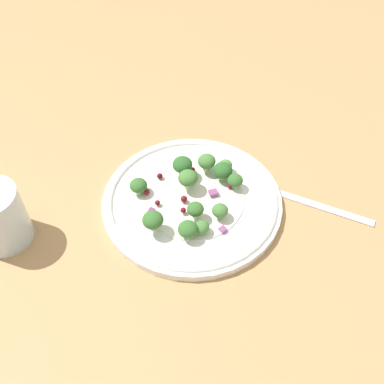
# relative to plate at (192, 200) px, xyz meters

# --- Properties ---
(ground_plane) EXTENTS (1.80, 1.80, 0.02)m
(ground_plane) POSITION_rel_plate_xyz_m (0.01, 0.02, -0.02)
(ground_plane) COLOR tan
(plate) EXTENTS (0.27, 0.27, 0.02)m
(plate) POSITION_rel_plate_xyz_m (0.00, 0.00, 0.00)
(plate) COLOR white
(plate) RESTS_ON ground_plane
(dressing_pool) EXTENTS (0.15, 0.15, 0.00)m
(dressing_pool) POSITION_rel_plate_xyz_m (-0.00, -0.00, 0.00)
(dressing_pool) COLOR white
(dressing_pool) RESTS_ON plate
(broccoli_floret_0) EXTENTS (0.02, 0.02, 0.02)m
(broccoli_floret_0) POSITION_rel_plate_xyz_m (-0.03, 0.04, 0.02)
(broccoli_floret_0) COLOR #9EC684
(broccoli_floret_0) RESTS_ON plate
(broccoli_floret_1) EXTENTS (0.02, 0.02, 0.02)m
(broccoli_floret_1) POSITION_rel_plate_xyz_m (-0.06, -0.04, 0.02)
(broccoli_floret_1) COLOR #8EB77A
(broccoli_floret_1) RESTS_ON plate
(broccoli_floret_2) EXTENTS (0.02, 0.02, 0.02)m
(broccoli_floret_2) POSITION_rel_plate_xyz_m (0.00, 0.04, 0.02)
(broccoli_floret_2) COLOR #ADD18E
(broccoli_floret_2) RESTS_ON plate
(broccoli_floret_3) EXTENTS (0.03, 0.03, 0.03)m
(broccoli_floret_3) POSITION_rel_plate_xyz_m (-0.03, -0.05, 0.03)
(broccoli_floret_3) COLOR #9EC684
(broccoli_floret_3) RESTS_ON plate
(broccoli_floret_4) EXTENTS (0.02, 0.02, 0.02)m
(broccoli_floret_4) POSITION_rel_plate_xyz_m (0.00, 0.06, 0.02)
(broccoli_floret_4) COLOR #9EC684
(broccoli_floret_4) RESTS_ON plate
(broccoli_floret_5) EXTENTS (0.03, 0.03, 0.03)m
(broccoli_floret_5) POSITION_rel_plate_xyz_m (-0.05, -0.03, 0.02)
(broccoli_floret_5) COLOR #9EC684
(broccoli_floret_5) RESTS_ON plate
(broccoli_floret_6) EXTENTS (0.03, 0.03, 0.03)m
(broccoli_floret_6) POSITION_rel_plate_xyz_m (0.02, 0.07, 0.02)
(broccoli_floret_6) COLOR #ADD18E
(broccoli_floret_6) RESTS_ON plate
(broccoli_floret_7) EXTENTS (0.03, 0.03, 0.03)m
(broccoli_floret_7) POSITION_rel_plate_xyz_m (0.07, -0.03, 0.02)
(broccoli_floret_7) COLOR #ADD18E
(broccoli_floret_7) RESTS_ON plate
(broccoli_floret_8) EXTENTS (0.03, 0.03, 0.03)m
(broccoli_floret_8) POSITION_rel_plate_xyz_m (0.06, 0.05, 0.03)
(broccoli_floret_8) COLOR #8EB77A
(broccoli_floret_8) RESTS_ON plate
(broccoli_floret_9) EXTENTS (0.03, 0.03, 0.03)m
(broccoli_floret_9) POSITION_rel_plate_xyz_m (0.00, -0.05, 0.03)
(broccoli_floret_9) COLOR #8EB77A
(broccoli_floret_9) RESTS_ON plate
(broccoli_floret_10) EXTENTS (0.02, 0.02, 0.02)m
(broccoli_floret_10) POSITION_rel_plate_xyz_m (-0.07, -0.01, 0.02)
(broccoli_floret_10) COLOR #ADD18E
(broccoli_floret_10) RESTS_ON plate
(broccoli_floret_11) EXTENTS (0.03, 0.03, 0.03)m
(broccoli_floret_11) POSITION_rel_plate_xyz_m (0.00, -0.02, 0.03)
(broccoli_floret_11) COLOR #9EC684
(broccoli_floret_11) RESTS_ON plate
(cranberry_0) EXTENTS (0.01, 0.01, 0.01)m
(cranberry_0) POSITION_rel_plate_xyz_m (0.02, 0.03, 0.01)
(cranberry_0) COLOR maroon
(cranberry_0) RESTS_ON plate
(cranberry_1) EXTENTS (0.01, 0.01, 0.01)m
(cranberry_1) POSITION_rel_plate_xyz_m (0.02, 0.01, 0.01)
(cranberry_1) COLOR maroon
(cranberry_1) RESTS_ON plate
(cranberry_2) EXTENTS (0.01, 0.01, 0.01)m
(cranberry_2) POSITION_rel_plate_xyz_m (0.06, -0.02, 0.01)
(cranberry_2) COLOR maroon
(cranberry_2) RESTS_ON plate
(cranberry_3) EXTENTS (0.01, 0.01, 0.01)m
(cranberry_3) POSITION_rel_plate_xyz_m (0.05, 0.00, 0.01)
(cranberry_3) COLOR maroon
(cranberry_3) RESTS_ON plate
(cranberry_4) EXTENTS (0.01, 0.01, 0.01)m
(cranberry_4) POSITION_rel_plate_xyz_m (-0.01, -0.05, 0.01)
(cranberry_4) COLOR maroon
(cranberry_4) RESTS_ON plate
(cranberry_5) EXTENTS (0.01, 0.01, 0.01)m
(cranberry_5) POSITION_rel_plate_xyz_m (-0.06, -0.01, 0.01)
(cranberry_5) COLOR maroon
(cranberry_5) RESTS_ON plate
(cranberry_6) EXTENTS (0.01, 0.01, 0.01)m
(cranberry_6) POSITION_rel_plate_xyz_m (0.04, -0.05, 0.01)
(cranberry_6) COLOR #4C0A14
(cranberry_6) RESTS_ON plate
(onion_bit_0) EXTENTS (0.01, 0.02, 0.01)m
(onion_bit_0) POSITION_rel_plate_xyz_m (0.06, 0.01, 0.01)
(onion_bit_0) COLOR #843D75
(onion_bit_0) RESTS_ON plate
(onion_bit_1) EXTENTS (0.01, 0.01, 0.00)m
(onion_bit_1) POSITION_rel_plate_xyz_m (0.06, 0.03, 0.01)
(onion_bit_1) COLOR #A35B93
(onion_bit_1) RESTS_ON plate
(onion_bit_2) EXTENTS (0.01, 0.01, 0.01)m
(onion_bit_2) POSITION_rel_plate_xyz_m (-0.03, 0.00, 0.01)
(onion_bit_2) COLOR #934C84
(onion_bit_2) RESTS_ON plate
(onion_bit_3) EXTENTS (0.01, 0.01, 0.01)m
(onion_bit_3) POSITION_rel_plate_xyz_m (-0.03, 0.07, 0.01)
(onion_bit_3) COLOR #934C84
(onion_bit_3) RESTS_ON plate
(fork) EXTENTS (0.16, 0.13, 0.01)m
(fork) POSITION_rel_plate_xyz_m (-0.17, 0.03, -0.01)
(fork) COLOR silver
(fork) RESTS_ON ground_plane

